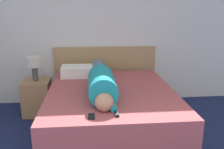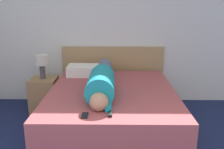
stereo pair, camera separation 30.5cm
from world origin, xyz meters
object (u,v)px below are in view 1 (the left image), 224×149
object	(u,v)px
cell_phone	(91,116)
pillow_near_headboard	(81,71)
bed	(111,111)
nightstand	(37,97)
tv_remote	(116,113)
person_lying	(101,81)
table_lamp	(34,64)

from	to	relation	value
cell_phone	pillow_near_headboard	bearing A→B (deg)	95.33
pillow_near_headboard	cell_phone	xyz separation A→B (m)	(0.14, -1.52, -0.07)
bed	nightstand	xyz separation A→B (m)	(-1.10, 0.68, -0.02)
bed	cell_phone	bearing A→B (deg)	-108.16
pillow_near_headboard	tv_remote	distance (m)	1.53
bed	pillow_near_headboard	world-z (taller)	pillow_near_headboard
bed	cell_phone	distance (m)	0.90
bed	pillow_near_headboard	size ratio (longest dim) A/B	3.27
bed	pillow_near_headboard	xyz separation A→B (m)	(-0.41, 0.71, 0.38)
person_lying	pillow_near_headboard	size ratio (longest dim) A/B	2.83
bed	nightstand	size ratio (longest dim) A/B	3.64
bed	person_lying	xyz separation A→B (m)	(-0.13, -0.03, 0.44)
pillow_near_headboard	tv_remote	bearing A→B (deg)	-75.03
table_lamp	person_lying	size ratio (longest dim) A/B	0.22
cell_phone	person_lying	bearing A→B (deg)	80.12
table_lamp	cell_phone	world-z (taller)	table_lamp
table_lamp	nightstand	bearing A→B (deg)	0.00
nightstand	table_lamp	size ratio (longest dim) A/B	1.44
bed	tv_remote	bearing A→B (deg)	-90.83
table_lamp	person_lying	xyz separation A→B (m)	(0.97, -0.71, -0.08)
bed	cell_phone	size ratio (longest dim) A/B	15.29
table_lamp	pillow_near_headboard	xyz separation A→B (m)	(0.70, 0.04, -0.14)
table_lamp	tv_remote	bearing A→B (deg)	-52.83
pillow_near_headboard	bed	bearing A→B (deg)	-60.31
nightstand	table_lamp	bearing A→B (deg)	0.00
bed	table_lamp	xyz separation A→B (m)	(-1.10, 0.68, 0.52)
bed	nightstand	distance (m)	1.29
nightstand	tv_remote	xyz separation A→B (m)	(1.09, -1.44, 0.33)
person_lying	pillow_near_headboard	bearing A→B (deg)	110.47
table_lamp	cell_phone	xyz separation A→B (m)	(0.84, -1.48, -0.21)
bed	cell_phone	xyz separation A→B (m)	(-0.26, -0.81, 0.30)
tv_remote	person_lying	bearing A→B (deg)	99.13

